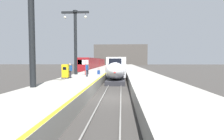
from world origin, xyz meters
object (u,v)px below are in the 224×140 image
(station_column_near, at_px, (31,13))
(passenger_far_waiting, at_px, (70,70))
(passenger_mid_platform, at_px, (87,69))
(highspeed_train_main, at_px, (119,64))
(departure_info_board, at_px, (85,64))
(rolling_suitcase, at_px, (99,72))
(passenger_near_edge, at_px, (88,68))
(ticket_machine_yellow, at_px, (65,72))
(station_column_mid, at_px, (75,36))
(regional_train_adjacent, at_px, (95,63))

(station_column_near, bearing_deg, passenger_far_waiting, 83.70)
(station_column_near, distance_m, passenger_mid_platform, 10.22)
(highspeed_train_main, height_order, departure_info_board, highspeed_train_main)
(highspeed_train_main, xyz_separation_m, rolling_suitcase, (-2.57, -31.81, -0.62))
(highspeed_train_main, distance_m, passenger_mid_platform, 35.55)
(station_column_near, height_order, rolling_suitcase, station_column_near)
(passenger_near_edge, bearing_deg, ticket_machine_yellow, -101.64)
(highspeed_train_main, distance_m, station_column_near, 44.85)
(station_column_mid, xyz_separation_m, departure_info_board, (1.62, -1.04, -4.04))
(passenger_far_waiting, bearing_deg, station_column_near, -96.30)
(station_column_near, bearing_deg, rolling_suitcase, 74.96)
(regional_train_adjacent, bearing_deg, passenger_mid_platform, -82.71)
(passenger_far_waiting, relative_size, departure_info_board, 0.80)
(station_column_mid, distance_m, passenger_far_waiting, 7.01)
(passenger_near_edge, bearing_deg, station_column_near, -97.34)
(highspeed_train_main, distance_m, rolling_suitcase, 31.92)
(rolling_suitcase, bearing_deg, regional_train_adjacent, 99.88)
(station_column_mid, xyz_separation_m, passenger_mid_platform, (2.32, -3.28, -4.56))
(highspeed_train_main, xyz_separation_m, regional_train_adjacent, (-8.10, -0.03, 0.15))
(regional_train_adjacent, distance_m, rolling_suitcase, 32.28)
(highspeed_train_main, distance_m, regional_train_adjacent, 8.10)
(rolling_suitcase, bearing_deg, ticket_machine_yellow, -116.62)
(station_column_near, bearing_deg, departure_info_board, 81.67)
(ticket_machine_yellow, bearing_deg, passenger_near_edge, 78.36)
(highspeed_train_main, height_order, station_column_near, station_column_near)
(highspeed_train_main, distance_m, passenger_near_edge, 31.81)
(passenger_mid_platform, height_order, departure_info_board, departure_info_board)
(rolling_suitcase, relative_size, ticket_machine_yellow, 0.61)
(passenger_far_waiting, bearing_deg, departure_info_board, 78.43)
(passenger_near_edge, bearing_deg, regional_train_adjacent, 96.94)
(station_column_mid, height_order, rolling_suitcase, station_column_mid)
(regional_train_adjacent, height_order, rolling_suitcase, regional_train_adjacent)
(regional_train_adjacent, distance_m, ticket_machine_yellow, 37.83)
(highspeed_train_main, xyz_separation_m, ticket_machine_yellow, (-5.55, -37.77, -0.19))
(rolling_suitcase, height_order, departure_info_board, departure_info_board)
(station_column_mid, bearing_deg, ticket_machine_yellow, -86.47)
(station_column_mid, relative_size, ticket_machine_yellow, 5.77)
(rolling_suitcase, bearing_deg, passenger_near_edge, 170.37)
(regional_train_adjacent, relative_size, passenger_far_waiting, 21.66)
(highspeed_train_main, bearing_deg, passenger_near_edge, -97.70)
(station_column_near, bearing_deg, passenger_near_edge, 82.66)
(passenger_mid_platform, distance_m, ticket_machine_yellow, 3.11)
(highspeed_train_main, bearing_deg, rolling_suitcase, -94.61)
(station_column_mid, bearing_deg, regional_train_adjacent, 93.93)
(passenger_mid_platform, height_order, passenger_far_waiting, same)
(regional_train_adjacent, bearing_deg, passenger_far_waiting, -85.47)
(passenger_far_waiting, distance_m, rolling_suitcase, 6.15)
(station_column_mid, xyz_separation_m, rolling_suitcase, (3.33, 0.28, -5.25))
(station_column_near, relative_size, passenger_mid_platform, 5.44)
(passenger_near_edge, xyz_separation_m, departure_info_board, (-0.01, -1.61, 0.52))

